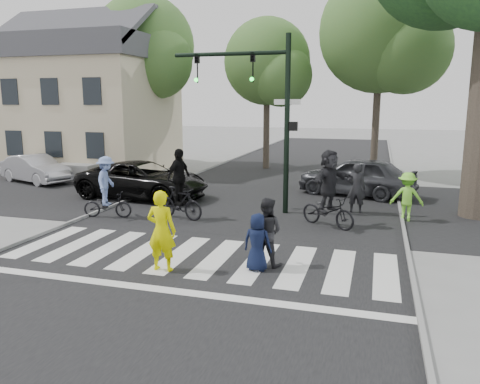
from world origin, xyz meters
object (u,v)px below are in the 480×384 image
object	(u,v)px
pedestrian_child	(257,242)
car_silver	(35,169)
traffic_signal	(263,99)
cyclist_mid	(179,191)
pedestrian_woman	(162,231)
car_grey	(357,176)
pedestrian_adult	(266,232)
cyclist_left	(107,191)
car_suv	(143,180)
cyclist_right	(329,193)

from	to	relation	value
pedestrian_child	car_silver	world-z (taller)	pedestrian_child
traffic_signal	cyclist_mid	size ratio (longest dim) A/B	2.58
pedestrian_woman	car_silver	xyz separation A→B (m)	(-11.02, 9.12, -0.28)
car_silver	car_grey	world-z (taller)	car_grey
pedestrian_child	car_silver	distance (m)	15.62
pedestrian_adult	cyclist_left	world-z (taller)	cyclist_left
cyclist_left	traffic_signal	bearing A→B (deg)	25.99
traffic_signal	cyclist_mid	world-z (taller)	traffic_signal
pedestrian_woman	car_suv	bearing A→B (deg)	-60.04
pedestrian_woman	cyclist_left	xyz separation A→B (m)	(-3.94, 4.03, -0.05)
cyclist_mid	cyclist_right	world-z (taller)	cyclist_right
pedestrian_woman	car_suv	world-z (taller)	pedestrian_woman
pedestrian_woman	pedestrian_child	world-z (taller)	pedestrian_woman
cyclist_right	pedestrian_woman	bearing A→B (deg)	-123.23
pedestrian_woman	cyclist_left	bearing A→B (deg)	-46.56
pedestrian_adult	cyclist_left	distance (m)	6.84
pedestrian_child	cyclist_right	world-z (taller)	cyclist_right
car_suv	car_silver	distance (m)	6.93
cyclist_left	pedestrian_woman	bearing A→B (deg)	-45.65
traffic_signal	pedestrian_child	distance (m)	6.70
traffic_signal	pedestrian_adult	size ratio (longest dim) A/B	3.68
pedestrian_adult	cyclist_right	xyz separation A→B (m)	(1.03, 3.91, 0.25)
pedestrian_adult	car_suv	size ratio (longest dim) A/B	0.31
pedestrian_woman	pedestrian_child	size ratio (longest dim) A/B	1.40
car_suv	car_grey	size ratio (longest dim) A/B	1.12
pedestrian_child	car_suv	world-z (taller)	car_suv
pedestrian_adult	cyclist_left	size ratio (longest dim) A/B	0.79
pedestrian_woman	pedestrian_child	xyz separation A→B (m)	(2.08, 0.61, -0.27)
cyclist_right	pedestrian_child	bearing A→B (deg)	-104.85
pedestrian_adult	pedestrian_woman	bearing A→B (deg)	36.72
pedestrian_child	cyclist_left	world-z (taller)	cyclist_left
cyclist_right	car_grey	xyz separation A→B (m)	(0.59, 5.31, -0.27)
car_silver	car_suv	bearing A→B (deg)	-86.68
cyclist_left	cyclist_right	xyz separation A→B (m)	(7.17, 0.90, 0.18)
pedestrian_adult	car_suv	world-z (taller)	pedestrian_adult
pedestrian_woman	cyclist_mid	bearing A→B (deg)	-71.94
cyclist_mid	car_silver	xyz separation A→B (m)	(-9.47, 4.60, -0.29)
pedestrian_woman	car_grey	bearing A→B (deg)	-111.38
cyclist_left	car_silver	distance (m)	8.72
pedestrian_woman	cyclist_right	distance (m)	5.90
traffic_signal	pedestrian_adult	world-z (taller)	traffic_signal
cyclist_left	cyclist_mid	distance (m)	2.44
pedestrian_woman	car_silver	size ratio (longest dim) A/B	0.47
car_suv	pedestrian_child	bearing A→B (deg)	-131.43
pedestrian_woman	pedestrian_child	distance (m)	2.19
cyclist_left	car_grey	size ratio (longest dim) A/B	0.44
pedestrian_woman	car_suv	xyz separation A→B (m)	(-4.34, 7.26, -0.20)
cyclist_mid	cyclist_right	size ratio (longest dim) A/B	0.97
pedestrian_woman	pedestrian_adult	xyz separation A→B (m)	(2.20, 1.02, -0.12)
traffic_signal	pedestrian_child	size ratio (longest dim) A/B	4.47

